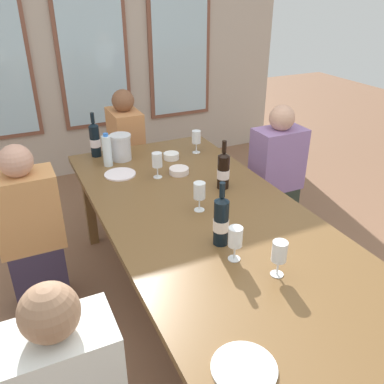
% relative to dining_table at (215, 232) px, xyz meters
% --- Properties ---
extents(ground_plane, '(12.00, 12.00, 0.00)m').
position_rel_dining_table_xyz_m(ground_plane, '(0.00, 0.00, -0.68)').
color(ground_plane, brown).
extents(back_wall_with_windows, '(4.31, 0.10, 2.90)m').
position_rel_dining_table_xyz_m(back_wall_with_windows, '(0.00, 2.67, 0.77)').
color(back_wall_with_windows, '#BDAC9B').
rests_on(back_wall_with_windows, ground).
extents(dining_table, '(1.11, 2.62, 0.74)m').
position_rel_dining_table_xyz_m(dining_table, '(0.00, 0.00, 0.00)').
color(dining_table, brown).
rests_on(dining_table, ground).
extents(white_plate_0, '(0.23, 0.23, 0.01)m').
position_rel_dining_table_xyz_m(white_plate_0, '(-0.36, -0.88, 0.06)').
color(white_plate_0, white).
rests_on(white_plate_0, dining_table).
extents(white_plate_1, '(0.21, 0.21, 0.01)m').
position_rel_dining_table_xyz_m(white_plate_1, '(-0.29, 0.82, 0.06)').
color(white_plate_1, white).
rests_on(white_plate_1, dining_table).
extents(metal_pitcher, '(0.16, 0.16, 0.19)m').
position_rel_dining_table_xyz_m(metal_pitcher, '(-0.20, 1.08, 0.16)').
color(metal_pitcher, silver).
rests_on(metal_pitcher, dining_table).
extents(wine_bottle_0, '(0.08, 0.08, 0.33)m').
position_rel_dining_table_xyz_m(wine_bottle_0, '(-0.36, 1.23, 0.19)').
color(wine_bottle_0, black).
rests_on(wine_bottle_0, dining_table).
extents(wine_bottle_1, '(0.08, 0.08, 0.34)m').
position_rel_dining_table_xyz_m(wine_bottle_1, '(-0.07, -0.18, 0.19)').
color(wine_bottle_1, black).
rests_on(wine_bottle_1, dining_table).
extents(wine_bottle_2, '(0.08, 0.08, 0.31)m').
position_rel_dining_table_xyz_m(wine_bottle_2, '(0.24, 0.36, 0.18)').
color(wine_bottle_2, black).
rests_on(wine_bottle_2, dining_table).
extents(tasting_bowl_0, '(0.11, 0.11, 0.05)m').
position_rel_dining_table_xyz_m(tasting_bowl_0, '(0.13, 0.93, 0.08)').
color(tasting_bowl_0, white).
rests_on(tasting_bowl_0, dining_table).
extents(tasting_bowl_1, '(0.13, 0.13, 0.04)m').
position_rel_dining_table_xyz_m(tasting_bowl_1, '(0.08, 0.67, 0.08)').
color(tasting_bowl_1, white).
rests_on(tasting_bowl_1, dining_table).
extents(water_bottle, '(0.06, 0.06, 0.24)m').
position_rel_dining_table_xyz_m(water_bottle, '(-0.32, 1.01, 0.17)').
color(water_bottle, white).
rests_on(water_bottle, dining_table).
extents(wine_glass_1, '(0.07, 0.07, 0.17)m').
position_rel_dining_table_xyz_m(wine_glass_1, '(0.04, -0.51, 0.18)').
color(wine_glass_1, white).
rests_on(wine_glass_1, dining_table).
extents(wine_glass_2, '(0.07, 0.07, 0.17)m').
position_rel_dining_table_xyz_m(wine_glass_2, '(-0.02, 0.16, 0.18)').
color(wine_glass_2, white).
rests_on(wine_glass_2, dining_table).
extents(wine_glass_3, '(0.07, 0.07, 0.17)m').
position_rel_dining_table_xyz_m(wine_glass_3, '(-0.07, 0.68, 0.18)').
color(wine_glass_3, white).
rests_on(wine_glass_3, dining_table).
extents(wine_glass_4, '(0.07, 0.07, 0.17)m').
position_rel_dining_table_xyz_m(wine_glass_4, '(-0.07, -0.33, 0.18)').
color(wine_glass_4, white).
rests_on(wine_glass_4, dining_table).
extents(wine_glass_5, '(0.07, 0.07, 0.17)m').
position_rel_dining_table_xyz_m(wine_glass_5, '(0.35, 0.97, 0.18)').
color(wine_glass_5, white).
rests_on(wine_glass_5, dining_table).
extents(seated_person_2, '(0.38, 0.24, 1.11)m').
position_rel_dining_table_xyz_m(seated_person_2, '(-0.92, 0.66, -0.15)').
color(seated_person_2, '#372C43').
rests_on(seated_person_2, ground).
extents(seated_person_3, '(0.38, 0.24, 1.11)m').
position_rel_dining_table_xyz_m(seated_person_3, '(0.92, 0.69, -0.15)').
color(seated_person_3, '#2C352C').
rests_on(seated_person_3, ground).
extents(seated_person_4, '(0.24, 0.38, 1.11)m').
position_rel_dining_table_xyz_m(seated_person_4, '(0.00, 1.66, -0.15)').
color(seated_person_4, '#23313A').
rests_on(seated_person_4, ground).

